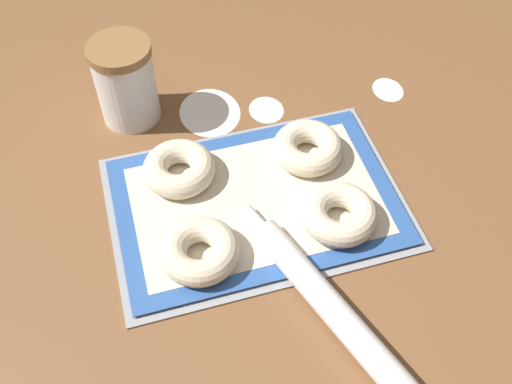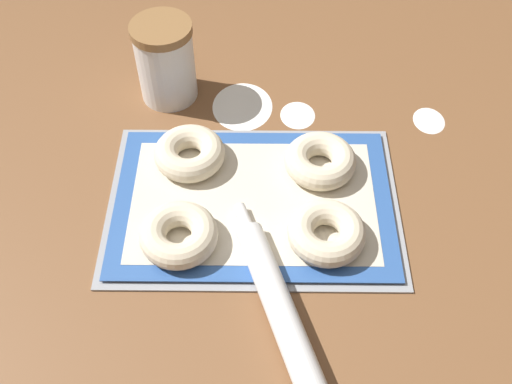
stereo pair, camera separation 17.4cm
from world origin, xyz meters
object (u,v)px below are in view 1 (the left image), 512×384
object	(u,v)px
bagel_front_right	(339,214)
bagel_back_right	(308,148)
flour_canister	(126,82)
bagel_front_left	(199,251)
bagel_back_left	(179,169)
baking_tray	(256,202)
rolling_pin	(334,311)

from	to	relation	value
bagel_front_right	bagel_back_right	size ratio (longest dim) A/B	1.00
bagel_front_right	flour_canister	bearing A→B (deg)	128.71
bagel_front_left	flour_canister	bearing A→B (deg)	98.23
bagel_front_right	bagel_back_left	bearing A→B (deg)	143.95
baking_tray	rolling_pin	distance (m)	0.24
bagel_back_left	rolling_pin	distance (m)	0.35
baking_tray	bagel_back_left	world-z (taller)	bagel_back_left
baking_tray	bagel_front_left	bearing A→B (deg)	-143.20
bagel_back_right	flour_canister	distance (m)	0.35
flour_canister	rolling_pin	xyz separation A→B (m)	(0.21, -0.50, -0.06)
baking_tray	bagel_front_right	xyz separation A→B (m)	(0.11, -0.08, 0.03)
bagel_back_left	flour_canister	world-z (taller)	flour_canister
baking_tray	bagel_front_right	distance (m)	0.14
flour_canister	bagel_back_left	bearing A→B (deg)	-73.56
flour_canister	baking_tray	bearing A→B (deg)	-58.46
bagel_front_left	bagel_back_left	size ratio (longest dim) A/B	1.00
bagel_front_right	rolling_pin	world-z (taller)	bagel_front_right
bagel_front_left	bagel_back_left	world-z (taller)	same
bagel_back_left	rolling_pin	xyz separation A→B (m)	(0.16, -0.31, -0.01)
baking_tray	flour_canister	distance (m)	0.32
baking_tray	bagel_back_right	world-z (taller)	bagel_back_right
baking_tray	flour_canister	world-z (taller)	flour_canister
bagel_back_left	bagel_back_right	world-z (taller)	same
bagel_back_left	flour_canister	xyz separation A→B (m)	(-0.05, 0.18, 0.05)
flour_canister	rolling_pin	bearing A→B (deg)	-66.74
baking_tray	bagel_back_left	size ratio (longest dim) A/B	3.95
bagel_front_right	bagel_front_left	bearing A→B (deg)	-178.56
bagel_back_right	rolling_pin	size ratio (longest dim) A/B	0.29
bagel_front_right	bagel_back_left	size ratio (longest dim) A/B	1.00
bagel_back_right	flour_canister	size ratio (longest dim) A/B	0.77
flour_canister	bagel_front_right	bearing A→B (deg)	-51.29
bagel_back_left	flour_canister	bearing A→B (deg)	106.44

